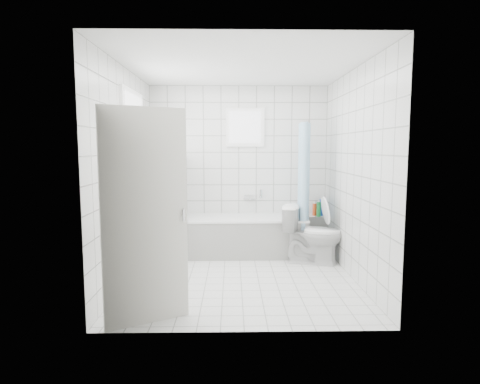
{
  "coord_description": "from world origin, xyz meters",
  "views": [
    {
      "loc": [
        -0.1,
        -4.91,
        1.64
      ],
      "look_at": [
        -0.0,
        0.35,
        1.05
      ],
      "focal_mm": 30.0,
      "sensor_mm": 36.0,
      "label": 1
    }
  ],
  "objects": [
    {
      "name": "curtain_rod",
      "position": [
        0.95,
        1.1,
        2.0
      ],
      "size": [
        0.02,
        0.8,
        0.02
      ],
      "primitive_type": "cylinder",
      "rotation": [
        1.57,
        0.0,
        0.0
      ],
      "color": "silver",
      "rests_on": "wall_back"
    },
    {
      "name": "wall_front",
      "position": [
        0.0,
        -1.5,
        1.3
      ],
      "size": [
        2.8,
        0.02,
        2.6
      ],
      "primitive_type": "cube",
      "color": "white",
      "rests_on": "ground"
    },
    {
      "name": "ground",
      "position": [
        0.0,
        0.0,
        0.0
      ],
      "size": [
        3.0,
        3.0,
        0.0
      ],
      "primitive_type": "plane",
      "color": "white",
      "rests_on": "ground"
    },
    {
      "name": "wall_back",
      "position": [
        0.0,
        1.5,
        1.3
      ],
      "size": [
        2.8,
        0.02,
        2.6
      ],
      "primitive_type": "cube",
      "color": "white",
      "rests_on": "ground"
    },
    {
      "name": "window_back",
      "position": [
        0.1,
        1.46,
        1.95
      ],
      "size": [
        0.5,
        0.01,
        0.5
      ],
      "primitive_type": "cube",
      "color": "white",
      "rests_on": "wall_back"
    },
    {
      "name": "ledge_bottles",
      "position": [
        1.27,
        1.37,
        0.67
      ],
      "size": [
        0.17,
        0.17,
        0.27
      ],
      "color": "green",
      "rests_on": "tiled_ledge"
    },
    {
      "name": "wall_right",
      "position": [
        1.4,
        0.0,
        1.3
      ],
      "size": [
        0.02,
        3.0,
        2.6
      ],
      "primitive_type": "cube",
      "color": "white",
      "rests_on": "ground"
    },
    {
      "name": "shower_curtain",
      "position": [
        0.95,
        0.97,
        1.1
      ],
      "size": [
        0.14,
        0.48,
        1.78
      ],
      "primitive_type": null,
      "color": "#4497CA",
      "rests_on": "curtain_rod"
    },
    {
      "name": "tub_faucet",
      "position": [
        0.17,
        1.46,
        0.85
      ],
      "size": [
        0.18,
        0.06,
        0.06
      ],
      "primitive_type": "cube",
      "color": "silver",
      "rests_on": "wall_back"
    },
    {
      "name": "window_left",
      "position": [
        -1.35,
        0.3,
        1.6
      ],
      "size": [
        0.01,
        0.9,
        1.4
      ],
      "primitive_type": "cube",
      "color": "white",
      "rests_on": "wall_left"
    },
    {
      "name": "sill_bottles",
      "position": [
        -1.3,
        0.21,
        1.04
      ],
      "size": [
        0.19,
        0.58,
        0.32
      ],
      "color": "#CB4E95",
      "rests_on": "window_sill"
    },
    {
      "name": "toilet",
      "position": [
        1.03,
        0.65,
        0.41
      ],
      "size": [
        0.91,
        0.66,
        0.83
      ],
      "primitive_type": "imported",
      "rotation": [
        0.0,
        0.0,
        1.3
      ],
      "color": "white",
      "rests_on": "ground"
    },
    {
      "name": "bathtub",
      "position": [
        0.07,
        1.12,
        0.29
      ],
      "size": [
        1.87,
        0.77,
        0.58
      ],
      "color": "white",
      "rests_on": "ground"
    },
    {
      "name": "window_sill",
      "position": [
        -1.31,
        0.3,
        0.86
      ],
      "size": [
        0.18,
        1.02,
        0.08
      ],
      "primitive_type": "cube",
      "color": "white",
      "rests_on": "wall_left"
    },
    {
      "name": "door",
      "position": [
        -0.9,
        -1.29,
        1.0
      ],
      "size": [
        0.72,
        0.42,
        2.0
      ],
      "primitive_type": "cube",
      "rotation": [
        0.0,
        0.0,
        -1.07
      ],
      "color": "silver",
      "rests_on": "ground"
    },
    {
      "name": "tiled_ledge",
      "position": [
        1.29,
        1.38,
        0.28
      ],
      "size": [
        0.4,
        0.24,
        0.55
      ],
      "primitive_type": "cube",
      "color": "white",
      "rests_on": "ground"
    },
    {
      "name": "wall_left",
      "position": [
        -1.4,
        0.0,
        1.3
      ],
      "size": [
        0.02,
        3.0,
        2.6
      ],
      "primitive_type": "cube",
      "color": "white",
      "rests_on": "ground"
    },
    {
      "name": "partition_wall",
      "position": [
        -0.93,
        1.07,
        0.75
      ],
      "size": [
        0.15,
        0.85,
        1.5
      ],
      "primitive_type": "cube",
      "color": "white",
      "rests_on": "ground"
    },
    {
      "name": "ceiling",
      "position": [
        0.0,
        0.0,
        2.6
      ],
      "size": [
        3.0,
        3.0,
        0.0
      ],
      "primitive_type": "plane",
      "rotation": [
        3.14,
        0.0,
        0.0
      ],
      "color": "white",
      "rests_on": "ground"
    }
  ]
}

